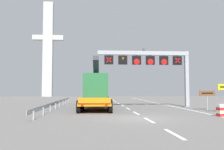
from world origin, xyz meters
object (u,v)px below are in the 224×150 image
(heavy_haul_truck_orange, at_px, (97,90))
(tourist_info_sign_brown, at_px, (207,95))
(crash_barrier_striped, at_px, (224,110))
(overhead_lane_gantry, at_px, (153,62))
(bridge_pylon_distant, at_px, (48,48))

(heavy_haul_truck_orange, xyz_separation_m, tourist_info_sign_brown, (10.57, -5.34, -0.54))
(crash_barrier_striped, bearing_deg, tourist_info_sign_brown, 76.34)
(tourist_info_sign_brown, distance_m, crash_barrier_striped, 5.43)
(overhead_lane_gantry, height_order, heavy_haul_truck_orange, overhead_lane_gantry)
(overhead_lane_gantry, height_order, crash_barrier_striped, overhead_lane_gantry)
(crash_barrier_striped, distance_m, bridge_pylon_distant, 60.64)
(tourist_info_sign_brown, height_order, bridge_pylon_distant, bridge_pylon_distant)
(overhead_lane_gantry, relative_size, crash_barrier_striped, 10.29)
(overhead_lane_gantry, xyz_separation_m, tourist_info_sign_brown, (4.12, -4.43, -3.71))
(crash_barrier_striped, xyz_separation_m, bridge_pylon_distant, (-23.22, 54.26, 13.94))
(heavy_haul_truck_orange, bearing_deg, bridge_pylon_distant, 107.63)
(tourist_info_sign_brown, bearing_deg, overhead_lane_gantry, 132.96)
(bridge_pylon_distant, bearing_deg, overhead_lane_gantry, -65.49)
(bridge_pylon_distant, bearing_deg, crash_barrier_striped, -66.83)
(tourist_info_sign_brown, relative_size, bridge_pylon_distant, 0.07)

